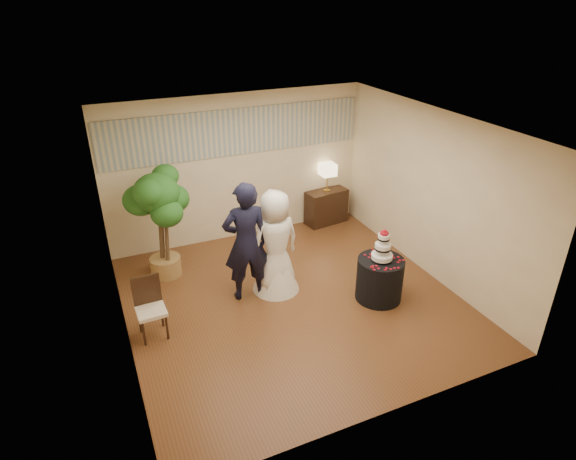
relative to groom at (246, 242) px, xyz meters
name	(u,v)px	position (x,y,z in m)	size (l,w,h in m)	color
floor	(292,300)	(0.59, -0.42, -0.98)	(5.00, 5.00, 0.00)	brown
ceiling	(293,126)	(0.59, -0.42, 1.82)	(5.00, 5.00, 0.00)	white
wall_back	(238,168)	(0.59, 2.08, 0.42)	(5.00, 0.06, 2.80)	beige
wall_front	(393,317)	(0.59, -2.92, 0.42)	(5.00, 0.06, 2.80)	beige
wall_left	(114,256)	(-1.91, -0.42, 0.42)	(0.06, 5.00, 2.80)	beige
wall_right	(431,194)	(3.09, -0.42, 0.42)	(0.06, 5.00, 2.80)	beige
mural_border	(237,132)	(0.59, 2.06, 1.12)	(4.90, 0.02, 0.85)	#A9AC9E
groom	(246,242)	(0.00, 0.00, 0.00)	(0.71, 0.47, 1.95)	black
bride	(275,242)	(0.49, 0.01, -0.11)	(0.84, 0.76, 1.73)	white
cake_table	(380,279)	(1.88, -0.90, -0.63)	(0.73, 0.73, 0.70)	black
wedding_cake	(383,245)	(1.88, -0.90, -0.01)	(0.33, 0.33, 0.52)	white
console	(326,207)	(2.41, 1.88, -0.62)	(0.86, 0.38, 0.72)	black
table_lamp	(327,177)	(2.41, 1.88, 0.03)	(0.29, 0.29, 0.58)	beige
ficus_tree	(160,224)	(-1.08, 1.17, 0.00)	(0.93, 0.93, 1.94)	#245D1D
side_chair	(151,309)	(-1.56, -0.39, -0.53)	(0.41, 0.43, 0.90)	black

